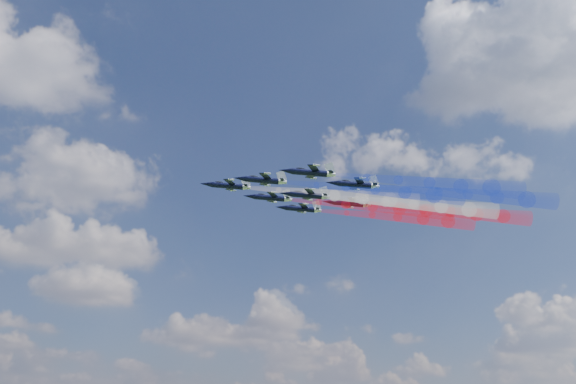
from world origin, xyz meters
name	(u,v)px	position (x,y,z in m)	size (l,w,h in m)	color
jet_lead	(228,186)	(-36.79, 16.68, 144.41)	(10.41, 13.01, 3.47)	black
trail_lead	(335,195)	(-12.42, 5.74, 142.38)	(4.34, 42.08, 4.34)	white
jet_inner_left	(263,180)	(-32.62, 4.69, 142.66)	(10.41, 13.01, 3.47)	black
trail_inner_left	(375,190)	(-8.25, -6.25, 140.64)	(4.34, 42.08, 4.34)	#1730CA
jet_inner_right	(270,198)	(-24.24, 18.70, 143.70)	(10.41, 13.01, 3.47)	black
trail_inner_right	(373,206)	(0.13, 7.77, 141.67)	(4.34, 42.08, 4.34)	red
jet_outer_left	(310,173)	(-27.01, -8.52, 141.06)	(10.41, 13.01, 3.47)	black
trail_outer_left	(430,183)	(-2.64, -19.45, 139.04)	(4.34, 42.08, 4.34)	#1730CA
jet_center_third	(307,195)	(-18.89, 8.50, 142.13)	(10.41, 13.01, 3.47)	black
trail_center_third	(413,204)	(5.48, -2.43, 140.10)	(4.34, 42.08, 4.34)	white
jet_outer_right	(301,209)	(-12.25, 24.60, 144.03)	(10.41, 13.01, 3.47)	black
trail_outer_right	(398,217)	(12.11, 13.66, 142.01)	(4.34, 42.08, 4.34)	red
jet_rear_left	(355,185)	(-13.05, -4.91, 141.57)	(10.41, 13.01, 3.47)	black
trail_rear_left	(468,194)	(11.32, -15.85, 139.54)	(4.34, 42.08, 4.34)	#1730CA
jet_rear_right	(349,203)	(-5.07, 11.14, 142.74)	(10.41, 13.01, 3.47)	black
trail_rear_right	(450,212)	(19.30, 0.20, 140.71)	(4.34, 42.08, 4.34)	red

